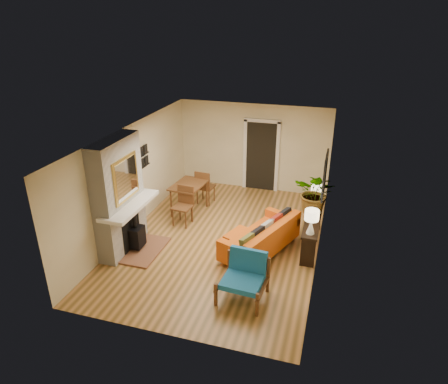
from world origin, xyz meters
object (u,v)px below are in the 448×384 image
at_px(console_table, 312,224).
at_px(lamp_far, 317,192).
at_px(ottoman, 243,240).
at_px(houseplant, 316,193).
at_px(blue_chair, 245,274).
at_px(lamp_near, 312,219).
at_px(dining_table, 192,190).
at_px(sofa, 263,238).

distance_m(console_table, lamp_far, 0.88).
relative_size(ottoman, console_table, 0.48).
distance_m(lamp_far, houseplant, 0.46).
relative_size(ottoman, blue_chair, 0.98).
bearing_deg(lamp_near, console_table, 90.00).
bearing_deg(lamp_near, houseplant, 90.58).
bearing_deg(lamp_far, dining_table, 178.03).
relative_size(blue_chair, console_table, 0.49).
relative_size(lamp_far, houseplant, 0.54).
relative_size(console_table, houseplant, 1.84).
bearing_deg(dining_table, houseplant, -9.42).
relative_size(sofa, houseplant, 2.23).
distance_m(sofa, houseplant, 1.58).
height_order(ottoman, houseplant, houseplant).
xyz_separation_m(sofa, console_table, (1.01, 0.56, 0.22)).
bearing_deg(houseplant, lamp_far, 88.65).
bearing_deg(dining_table, lamp_near, -25.21).
xyz_separation_m(console_table, lamp_far, (0.00, 0.73, 0.49)).
height_order(sofa, ottoman, sofa).
bearing_deg(ottoman, dining_table, 142.47).
relative_size(dining_table, lamp_far, 3.48).
xyz_separation_m(console_table, lamp_near, (0.00, -0.69, 0.49)).
bearing_deg(ottoman, console_table, 19.19).
xyz_separation_m(dining_table, houseplant, (3.24, -0.54, 0.57)).
bearing_deg(houseplant, blue_chair, -113.12).
distance_m(sofa, dining_table, 2.66).
distance_m(ottoman, dining_table, 2.27).
distance_m(blue_chair, dining_table, 3.70).
xyz_separation_m(lamp_far, houseplant, (-0.01, -0.43, 0.16)).
bearing_deg(ottoman, houseplant, 29.15).
bearing_deg(lamp_far, houseplant, -91.35).
relative_size(blue_chair, lamp_near, 1.67).
bearing_deg(houseplant, ottoman, -150.85).
xyz_separation_m(blue_chair, console_table, (1.05, 2.13, 0.10)).
bearing_deg(console_table, lamp_near, -90.00).
bearing_deg(ottoman, blue_chair, -75.18).
relative_size(console_table, lamp_far, 3.43).
bearing_deg(console_table, blue_chair, -116.22).
bearing_deg(houseplant, sofa, -139.00).
xyz_separation_m(dining_table, lamp_near, (3.25, -1.53, 0.41)).
height_order(console_table, lamp_far, lamp_far).
height_order(lamp_far, houseplant, houseplant).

